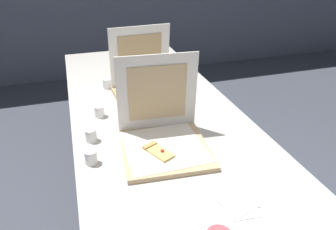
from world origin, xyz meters
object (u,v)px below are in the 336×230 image
Objects in this scene: cup_white_near_center at (91,135)px; cup_white_far at (107,84)px; table at (155,117)px; cup_white_mid at (99,111)px; pizza_box_front at (163,136)px; napkin_pile at (240,205)px; cup_white_near_left at (91,157)px; pizza_box_middle at (147,87)px.

cup_white_far is (0.16, 0.61, 0.00)m from cup_white_near_center.
cup_white_mid is (-0.31, 0.02, 0.07)m from table.
table is 0.38m from pizza_box_front.
pizza_box_front is 2.78× the size of napkin_pile.
cup_white_near_center reaches higher than table.
cup_white_near_center and cup_white_mid have the same top height.
cup_white_near_left reaches higher than table.
cup_white_near_center is at bearing -150.17° from table.
napkin_pile is at bearing -83.34° from table.
cup_white_far reaches higher than table.
cup_white_far is at bearing 135.60° from pizza_box_middle.
pizza_box_middle reaches higher than cup_white_near_left.
napkin_pile is (0.47, -0.59, -0.03)m from cup_white_near_center.
cup_white_mid is (0.07, 0.23, 0.00)m from cup_white_near_center.
cup_white_far is 1.00× the size of cup_white_near_left.
pizza_box_front is at bearing -99.36° from table.
cup_white_far is at bearing 76.46° from cup_white_mid.
napkin_pile is (0.15, -0.44, -0.05)m from pizza_box_front.
cup_white_far is at bearing 75.54° from cup_white_near_center.
pizza_box_middle is at bearing 88.83° from table.
pizza_box_middle is 1.02m from napkin_pile.
table is at bearing 45.14° from cup_white_near_left.
pizza_box_front is 0.47m from napkin_pile.
pizza_box_front reaches higher than cup_white_near_center.
cup_white_near_left is (-0.33, -0.03, -0.03)m from pizza_box_front.
cup_white_near_center is at bearing -135.21° from pizza_box_middle.
table is 16.10× the size of napkin_pile.
table is 0.56m from cup_white_near_left.
cup_white_far is at bearing 104.40° from napkin_pile.
table is at bearing 29.83° from cup_white_near_center.
table is at bearing 85.57° from pizza_box_front.
cup_white_near_left is 0.42× the size of napkin_pile.
cup_white_mid is at bearing -152.37° from pizza_box_middle.
cup_white_far is 0.42× the size of napkin_pile.
cup_white_mid is 0.42× the size of napkin_pile.
cup_white_near_left is at bearing -101.49° from cup_white_mid.
cup_white_near_left is (-0.08, -0.41, 0.00)m from cup_white_mid.
cup_white_near_center reaches higher than napkin_pile.
pizza_box_front is 0.46m from cup_white_mid.
napkin_pile is (0.48, -0.42, -0.03)m from cup_white_near_left.
pizza_box_middle is 0.56m from cup_white_near_center.
pizza_box_middle is at bearing -41.11° from cup_white_far.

